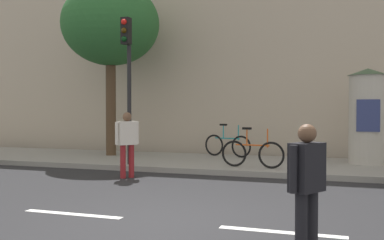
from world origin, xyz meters
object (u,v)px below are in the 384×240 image
street_tree (111,25)px  bicycle_leaning (252,153)px  pedestrian_near_pole (127,139)px  pedestrian_in_light_jacket (307,181)px  bicycle_upright (227,145)px  traffic_light (127,66)px  poster_column (367,116)px

street_tree → bicycle_leaning: 6.86m
street_tree → pedestrian_near_pole: bearing=-55.7°
pedestrian_near_pole → pedestrian_in_light_jacket: 6.95m
bicycle_leaning → bicycle_upright: 2.86m
pedestrian_near_pole → pedestrian_in_light_jacket: (4.84, -4.99, -0.06)m
pedestrian_in_light_jacket → bicycle_leaning: 7.17m
bicycle_leaning → bicycle_upright: (-1.35, 2.52, 0.00)m
traffic_light → pedestrian_near_pole: bearing=-63.6°
poster_column → street_tree: bearing=-178.8°
street_tree → pedestrian_near_pole: (2.44, -3.58, -3.63)m
street_tree → bicycle_upright: street_tree is taller
pedestrian_in_light_jacket → bicycle_leaning: (-2.02, 6.87, -0.38)m
traffic_light → poster_column: 7.04m
pedestrian_in_light_jacket → pedestrian_near_pole: bearing=134.1°
pedestrian_near_pole → bicycle_upright: (1.47, 4.40, -0.44)m
pedestrian_in_light_jacket → street_tree: bearing=130.3°
pedestrian_near_pole → bicycle_upright: size_ratio=0.97×
poster_column → street_tree: (-8.23, -0.17, 3.06)m
street_tree → poster_column: bearing=1.2°
traffic_light → pedestrian_near_pole: 2.49m
poster_column → bicycle_leaning: (-2.98, -1.87, -1.01)m
street_tree → bicycle_leaning: (5.25, -1.70, -4.07)m
poster_column → pedestrian_near_pole: (-5.79, -3.75, -0.57)m
bicycle_upright → traffic_light: bearing=-125.1°
poster_column → street_tree: size_ratio=0.47×
poster_column → bicycle_upright: 4.49m
traffic_light → pedestrian_in_light_jacket: 8.65m
street_tree → bicycle_leaning: street_tree is taller
traffic_light → street_tree: (-1.76, 2.22, 1.65)m
poster_column → bicycle_leaning: size_ratio=1.56×
street_tree → bicycle_leaning: size_ratio=3.34×
traffic_light → street_tree: size_ratio=0.70×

